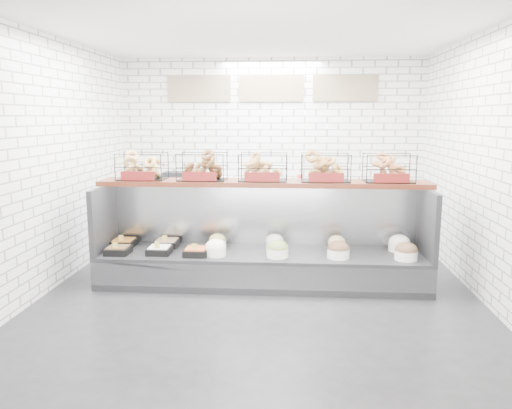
{
  "coord_description": "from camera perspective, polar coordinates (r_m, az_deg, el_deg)",
  "views": [
    {
      "loc": [
        0.36,
        -5.64,
        2.05
      ],
      "look_at": [
        -0.09,
        0.45,
        0.97
      ],
      "focal_mm": 35.0,
      "sensor_mm": 36.0,
      "label": 1
    }
  ],
  "objects": [
    {
      "name": "ground",
      "position": [
        6.01,
        0.5,
        -9.89
      ],
      "size": [
        5.5,
        5.5,
        0.0
      ],
      "primitive_type": "plane",
      "color": "black",
      "rests_on": "ground"
    },
    {
      "name": "bagel_shelf",
      "position": [
        6.2,
        0.84,
        3.96
      ],
      "size": [
        4.1,
        0.5,
        0.4
      ],
      "color": "#3E170D",
      "rests_on": "display_case"
    },
    {
      "name": "display_case",
      "position": [
        6.23,
        0.84,
        -5.99
      ],
      "size": [
        4.0,
        0.9,
        1.2
      ],
      "color": "black",
      "rests_on": "ground"
    },
    {
      "name": "room_shell",
      "position": [
        6.25,
        0.89,
        10.12
      ],
      "size": [
        5.02,
        5.51,
        3.01
      ],
      "color": "white",
      "rests_on": "ground"
    },
    {
      "name": "prep_counter",
      "position": [
        8.23,
        1.5,
        -1.04
      ],
      "size": [
        4.0,
        0.6,
        1.2
      ],
      "color": "#93969B",
      "rests_on": "ground"
    }
  ]
}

